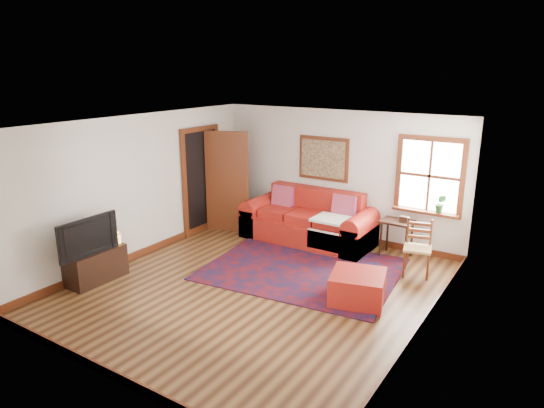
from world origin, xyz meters
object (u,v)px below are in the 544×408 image
Objects in this scene: red_ottoman at (358,287)px; side_table at (397,227)px; red_leather_sofa at (309,224)px; media_cabinet at (96,265)px; ladder_back_chair at (418,245)px.

red_ottoman is 2.02m from side_table.
red_leather_sofa is 2.70× the size of media_cabinet.
media_cabinet is at bearing -172.41° from red_ottoman.
ladder_back_chair is (0.42, 1.43, 0.28)m from red_ottoman.
red_ottoman is 0.80× the size of media_cabinet.
ladder_back_chair is 5.15m from media_cabinet.
ladder_back_chair reaches higher than side_table.
side_table is 5.10m from media_cabinet.
side_table is (1.69, 0.13, 0.21)m from red_leather_sofa.
side_table is at bearing 44.57° from media_cabinet.
side_table is 0.73× the size of ladder_back_chair.
red_leather_sofa is 3.81× the size of side_table.
red_leather_sofa is 3.95m from media_cabinet.
red_leather_sofa is 2.60m from red_ottoman.
side_table is at bearing 133.93° from ladder_back_chair.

